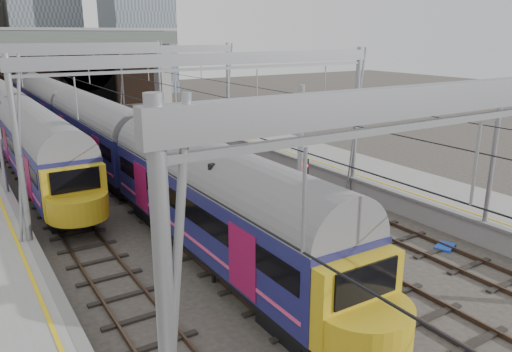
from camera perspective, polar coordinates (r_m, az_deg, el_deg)
ground at (r=17.60m, az=8.74°, el=-13.64°), size 160.00×160.00×0.00m
tracks at (r=29.62m, az=-10.44°, el=-1.23°), size 14.40×80.00×0.22m
overhead_line at (r=34.53m, az=-15.12°, el=11.99°), size 16.80×80.00×8.00m
retaining_wall at (r=64.56m, az=-22.04°, el=11.01°), size 28.00×2.75×9.00m
overbridge at (r=58.35m, az=-22.62°, el=13.44°), size 28.00×3.00×9.25m
train_main at (r=41.37m, az=-20.36°, el=6.40°), size 2.78×64.17×4.78m
train_second at (r=37.72m, az=-25.28°, el=4.99°), size 2.74×31.74×4.74m
signal_near_left at (r=17.26m, az=-4.97°, el=-3.68°), size 0.34×0.45×4.47m
signal_near_centre at (r=18.04m, az=5.15°, el=-2.89°), size 0.33×0.45×4.43m
equip_cover_a at (r=22.81m, az=6.68°, el=-6.29°), size 0.84×0.65×0.09m
equip_cover_b at (r=25.85m, az=1.71°, el=-3.46°), size 0.93×0.75×0.10m
equip_cover_c at (r=22.51m, az=20.77°, el=-7.56°), size 1.10×0.95×0.11m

